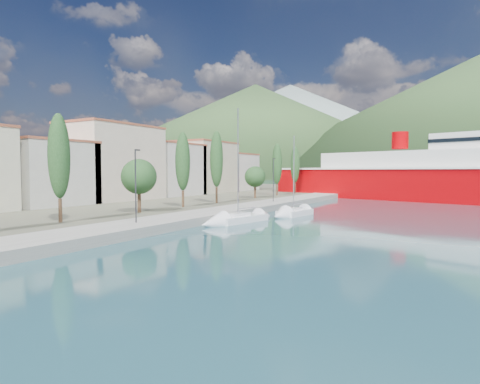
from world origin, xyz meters
The scene contains 9 objects.
ground centered at (0.00, 120.00, 0.00)m, with size 1400.00×1400.00×0.00m, color #214953.
quay centered at (-9.00, 26.00, 0.40)m, with size 5.00×88.00×0.80m, color gray.
land_strip centered at (-47.00, 36.00, 0.35)m, with size 70.00×148.00×0.70m, color #565644.
town_buildings centered at (-32.00, 36.91, 5.57)m, with size 9.20×69.20×11.30m.
tree_row centered at (-15.22, 30.96, 5.60)m, with size 3.69×63.28×9.85m.
lamp_posts centered at (-9.00, 14.25, 4.08)m, with size 0.15×48.41×6.06m.
sailboat_near centered at (-5.11, 20.35, 0.29)m, with size 3.80×8.62×12.03m.
sailboat_mid centered at (-2.51, 28.94, 0.28)m, with size 3.07×6.94×9.85m.
ferry centered at (12.52, 64.01, 3.90)m, with size 65.93×29.98×12.83m.
Camera 1 is at (14.87, -11.93, 5.07)m, focal length 30.00 mm.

